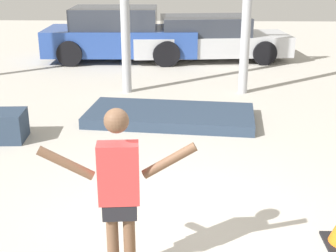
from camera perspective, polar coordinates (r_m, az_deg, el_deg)
The scene contains 5 objects.
ground_plane at distance 5.21m, azimuth 2.35°, elevation -12.98°, with size 36.00×36.00×0.00m, color #B2ADA3.
skateboarder at distance 4.17m, azimuth -6.00°, elevation -7.32°, with size 1.38×0.21×1.65m.
manual_pad at distance 8.56m, azimuth 0.27°, elevation 1.28°, with size 3.02×1.39×0.19m, color #28384C.
parked_car_blue at distance 13.77m, azimuth -5.92°, elevation 11.00°, with size 4.35×2.04×1.50m.
parked_car_silver at distance 13.78m, azimuth 4.99°, elevation 10.57°, with size 4.61×2.20×1.25m.
Camera 1 is at (-0.08, -4.38, 2.83)m, focal length 50.00 mm.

